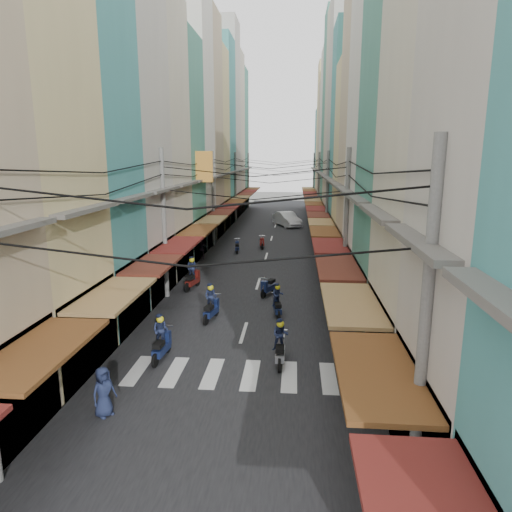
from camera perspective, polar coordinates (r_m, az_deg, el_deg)
The scene contains 15 objects.
ground at distance 22.58m, azimuth -0.98°, elevation -7.70°, with size 160.00×160.00×0.00m, color slate.
road at distance 41.88m, azimuth 1.82°, elevation 1.73°, with size 10.00×80.00×0.02m, color black.
sidewalk_left at distance 42.71m, azimuth -6.93°, elevation 1.88°, with size 3.00×80.00×0.06m, color gray.
sidewalk_right at distance 42.04m, azimuth 10.70°, elevation 1.59°, with size 3.00×80.00×0.06m, color gray.
crosswalk at distance 17.10m, azimuth -3.10°, elevation -14.50°, with size 7.55×2.40×0.01m.
building_row_left at distance 39.04m, azimuth -10.49°, elevation 15.17°, with size 7.80×67.67×23.70m.
building_row_right at distance 38.01m, azimuth 14.01°, elevation 14.54°, with size 7.80×68.98×22.59m.
utility_poles at distance 36.19m, azimuth 1.45°, elevation 10.55°, with size 10.20×66.13×8.20m.
white_car at distance 51.65m, azimuth 3.89°, elevation 3.73°, with size 5.66×2.22×2.00m, color white.
bicycle at distance 25.67m, azimuth 14.30°, elevation -5.59°, with size 0.62×1.66×1.14m, color black.
moving_scooters at distance 24.38m, azimuth -3.28°, elevation -4.82°, with size 6.08×24.20×1.98m.
parked_scooters at distance 18.81m, azimuth 12.50°, elevation -10.71°, with size 12.77×14.28×0.98m.
pedestrians at distance 25.24m, azimuth -9.01°, elevation -3.30°, with size 13.25×22.39×2.14m.
market_umbrella at distance 20.36m, azimuth 17.75°, elevation -3.92°, with size 2.42×2.42×2.55m.
traffic_sign at distance 16.44m, azimuth 15.18°, elevation -7.95°, with size 0.10×0.65×2.96m.
Camera 1 is at (2.19, -21.10, 7.76)m, focal length 32.00 mm.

